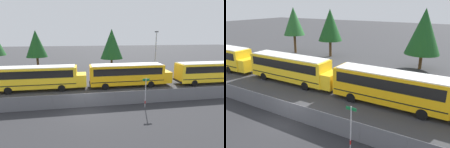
# 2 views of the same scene
# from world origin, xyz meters

# --- Properties ---
(ground_plane) EXTENTS (200.00, 200.00, 0.00)m
(ground_plane) POSITION_xyz_m (0.00, 0.00, 0.00)
(ground_plane) COLOR #38383A
(road_strip) EXTENTS (95.31, 12.00, 0.01)m
(road_strip) POSITION_xyz_m (0.00, -6.00, 0.00)
(road_strip) COLOR #2B2B2D
(road_strip) RESTS_ON ground_plane
(fence) EXTENTS (61.38, 0.07, 1.46)m
(fence) POSITION_xyz_m (0.00, -0.00, 0.75)
(fence) COLOR #9EA0A5
(fence) RESTS_ON ground_plane
(school_bus_1) EXTENTS (11.55, 2.50, 3.18)m
(school_bus_1) POSITION_xyz_m (-5.77, 6.58, 1.88)
(school_bus_1) COLOR yellow
(school_bus_1) RESTS_ON ground_plane
(school_bus_2) EXTENTS (11.55, 2.50, 3.18)m
(school_bus_2) POSITION_xyz_m (6.16, 6.42, 1.88)
(school_bus_2) COLOR #EDA80F
(school_bus_2) RESTS_ON ground_plane
(school_bus_3) EXTENTS (11.55, 2.50, 3.18)m
(school_bus_3) POSITION_xyz_m (18.80, 5.99, 1.88)
(school_bus_3) COLOR yellow
(school_bus_3) RESTS_ON ground_plane
(street_sign) EXTENTS (0.70, 0.09, 3.03)m
(street_sign) POSITION_xyz_m (5.97, -1.00, 1.61)
(street_sign) COLOR #B7B7BC
(street_sign) RESTS_ON ground_plane
(light_pole) EXTENTS (0.60, 0.24, 7.76)m
(light_pole) POSITION_xyz_m (12.85, 12.96, 4.26)
(light_pole) COLOR gray
(light_pole) RESTS_ON ground_plane
(tree_1) EXTENTS (4.06, 4.06, 8.06)m
(tree_1) POSITION_xyz_m (-9.08, 20.13, 5.40)
(tree_1) COLOR #51381E
(tree_1) RESTS_ON ground_plane
(tree_2) EXTENTS (4.76, 4.76, 8.35)m
(tree_2) POSITION_xyz_m (6.03, 20.10, 5.24)
(tree_2) COLOR #51381E
(tree_2) RESTS_ON ground_plane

